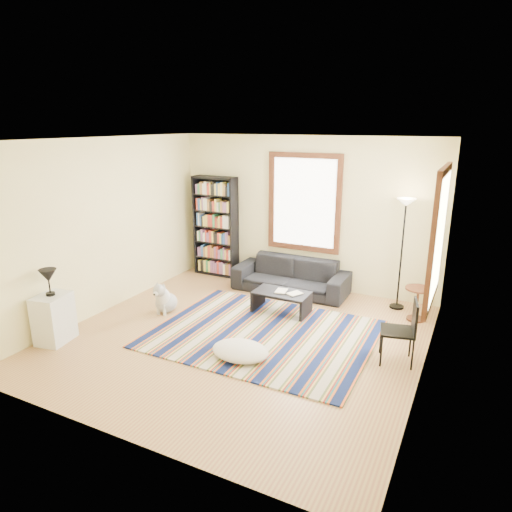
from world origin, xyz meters
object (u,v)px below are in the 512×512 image
at_px(bookshelf, 216,227).
at_px(side_table, 417,304).
at_px(folding_chair, 397,331).
at_px(dog, 166,297).
at_px(sofa, 291,276).
at_px(floor_lamp, 401,255).
at_px(coffee_table, 281,302).
at_px(white_cabinet, 54,318).
at_px(floor_cushion, 240,351).

height_order(bookshelf, side_table, bookshelf).
height_order(folding_chair, dog, folding_chair).
height_order(sofa, bookshelf, bookshelf).
relative_size(sofa, floor_lamp, 1.12).
xyz_separation_m(coffee_table, white_cabinet, (-2.48, -2.38, 0.17)).
bearing_deg(white_cabinet, floor_lamp, 28.93).
bearing_deg(bookshelf, dog, -82.25).
bearing_deg(dog, floor_lamp, 24.82).
height_order(side_table, dog, side_table).
relative_size(white_cabinet, dog, 1.33).
relative_size(coffee_table, side_table, 1.67).
xyz_separation_m(sofa, floor_lamp, (1.90, 0.10, 0.62)).
bearing_deg(white_cabinet, dog, 53.27).
bearing_deg(bookshelf, side_table, -7.82).
distance_m(side_table, folding_chair, 1.50).
height_order(floor_cushion, dog, dog).
distance_m(coffee_table, white_cabinet, 3.44).
distance_m(side_table, dog, 4.03).
xyz_separation_m(coffee_table, floor_lamp, (1.66, 1.07, 0.75)).
bearing_deg(floor_cushion, sofa, 97.71).
bearing_deg(dog, bookshelf, 93.47).
xyz_separation_m(sofa, coffee_table, (0.24, -0.97, -0.13)).
bearing_deg(bookshelf, folding_chair, -27.21).
xyz_separation_m(bookshelf, white_cabinet, (-0.48, -3.62, -0.65)).
xyz_separation_m(side_table, folding_chair, (-0.05, -1.49, 0.16)).
distance_m(bookshelf, coffee_table, 2.49).
distance_m(floor_cushion, side_table, 3.00).
relative_size(coffee_table, dog, 1.71).
relative_size(floor_cushion, floor_lamp, 0.43).
bearing_deg(folding_chair, white_cabinet, -173.18).
bearing_deg(floor_cushion, dog, 156.05).
distance_m(floor_lamp, white_cabinet, 5.42).
bearing_deg(dog, white_cabinet, -120.14).
relative_size(coffee_table, folding_chair, 1.05).
bearing_deg(folding_chair, side_table, 75.35).
bearing_deg(side_table, bookshelf, 172.18).
distance_m(coffee_table, folding_chair, 2.14).
relative_size(bookshelf, coffee_table, 2.22).
bearing_deg(floor_cushion, bookshelf, 126.36).
xyz_separation_m(sofa, bookshelf, (-1.76, 0.27, 0.69)).
distance_m(floor_cushion, white_cabinet, 2.71).
bearing_deg(folding_chair, floor_cushion, -168.88).
distance_m(floor_cushion, floor_lamp, 3.22).
height_order(floor_lamp, folding_chair, floor_lamp).
distance_m(coffee_table, dog, 1.90).
height_order(bookshelf, folding_chair, bookshelf).
xyz_separation_m(folding_chair, white_cabinet, (-4.45, -1.58, -0.08)).
bearing_deg(coffee_table, dog, -154.84).
height_order(coffee_table, dog, dog).
bearing_deg(coffee_table, floor_cushion, -86.08).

